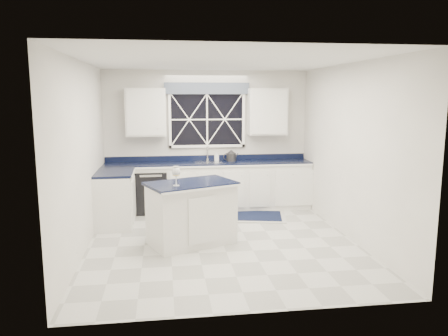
{
  "coord_description": "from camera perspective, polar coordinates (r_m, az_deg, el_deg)",
  "views": [
    {
      "loc": [
        -0.85,
        -6.34,
        2.21
      ],
      "look_at": [
        0.09,
        0.4,
        1.08
      ],
      "focal_mm": 35.0,
      "sensor_mm": 36.0,
      "label": 1
    }
  ],
  "objects": [
    {
      "name": "wine_glass",
      "position": [
        6.22,
        -6.28,
        -0.56
      ],
      "size": [
        0.12,
        0.12,
        0.28
      ],
      "color": "silver",
      "rests_on": "island"
    },
    {
      "name": "upper_cabinets",
      "position": [
        8.47,
        -2.15,
        7.32
      ],
      "size": [
        3.1,
        0.34,
        0.9
      ],
      "color": "white",
      "rests_on": "ground"
    },
    {
      "name": "window",
      "position": [
        8.6,
        -2.23,
        6.89
      ],
      "size": [
        1.65,
        0.09,
        1.26
      ],
      "color": "black",
      "rests_on": "ground"
    },
    {
      "name": "island",
      "position": [
        6.6,
        -4.28,
        -5.86
      ],
      "size": [
        1.46,
        1.19,
        0.94
      ],
      "rotation": [
        0.0,
        0.0,
        0.4
      ],
      "color": "white",
      "rests_on": "ground"
    },
    {
      "name": "dishwasher",
      "position": [
        8.49,
        -9.41,
        -2.94
      ],
      "size": [
        0.6,
        0.58,
        0.82
      ],
      "primitive_type": "cube",
      "color": "black",
      "rests_on": "ground"
    },
    {
      "name": "rug",
      "position": [
        8.14,
        3.11,
        -6.26
      ],
      "size": [
        1.53,
        1.11,
        0.02
      ],
      "rotation": [
        0.0,
        0.0,
        -0.21
      ],
      "color": "#AFAFAA",
      "rests_on": "ground"
    },
    {
      "name": "faucet",
      "position": [
        8.6,
        -2.16,
        1.99
      ],
      "size": [
        0.05,
        0.2,
        0.3
      ],
      "color": "#B6B5B8",
      "rests_on": "countertop"
    },
    {
      "name": "countertop",
      "position": [
        8.44,
        -2.02,
        0.62
      ],
      "size": [
        3.98,
        0.64,
        0.04
      ],
      "primitive_type": "cube",
      "color": "black",
      "rests_on": "base_cabinets"
    },
    {
      "name": "kettle",
      "position": [
        8.58,
        0.92,
        1.61
      ],
      "size": [
        0.31,
        0.23,
        0.22
      ],
      "rotation": [
        0.0,
        0.0,
        0.21
      ],
      "color": "#29292C",
      "rests_on": "countertop"
    },
    {
      "name": "ground",
      "position": [
        6.77,
        -0.25,
        -9.62
      ],
      "size": [
        4.5,
        4.5,
        0.0
      ],
      "primitive_type": "plane",
      "color": "beige",
      "rests_on": "ground"
    },
    {
      "name": "back_wall",
      "position": [
        8.68,
        -2.24,
        3.73
      ],
      "size": [
        4.0,
        0.1,
        2.7
      ],
      "primitive_type": "cube",
      "color": "silver",
      "rests_on": "ground"
    },
    {
      "name": "soap_bottle",
      "position": [
        8.66,
        -1.0,
        1.56
      ],
      "size": [
        0.09,
        0.09,
        0.17
      ],
      "primitive_type": "imported",
      "rotation": [
        0.0,
        0.0,
        0.17
      ],
      "color": "silver",
      "rests_on": "countertop"
    },
    {
      "name": "base_cabinets",
      "position": [
        8.33,
        -4.15,
        -2.79
      ],
      "size": [
        3.99,
        1.6,
        0.9
      ],
      "color": "white",
      "rests_on": "ground"
    }
  ]
}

